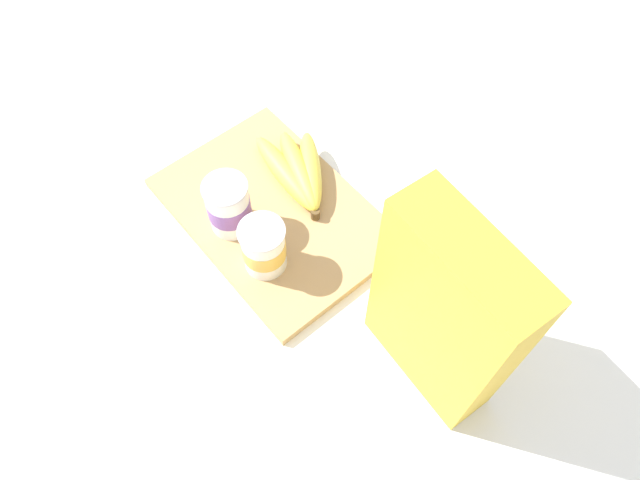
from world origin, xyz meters
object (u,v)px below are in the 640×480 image
banana_bunch (298,171)px  yogurt_cup_back (229,206)px  yogurt_cup_front (264,247)px  cutting_board (274,213)px  cereal_box (444,315)px

banana_bunch → yogurt_cup_back: bearing=91.0°
yogurt_cup_front → yogurt_cup_back: bearing=-1.7°
cutting_board → cereal_box: (-0.32, -0.01, 0.14)m
cereal_box → yogurt_cup_front: bearing=-158.3°
cutting_board → cereal_box: cereal_box is taller
cutting_board → banana_bunch: 0.08m
cutting_board → yogurt_cup_back: size_ratio=3.83×
yogurt_cup_front → banana_bunch: bearing=-56.1°
yogurt_cup_front → cutting_board: bearing=-44.3°
cereal_box → banana_bunch: (0.34, -0.06, -0.12)m
cutting_board → yogurt_cup_front: (-0.07, 0.07, 0.05)m
cutting_board → yogurt_cup_front: 0.11m
yogurt_cup_back → cutting_board: bearing=-107.9°
cutting_board → banana_bunch: bearing=-71.6°
cutting_board → banana_bunch: (0.02, -0.07, 0.03)m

